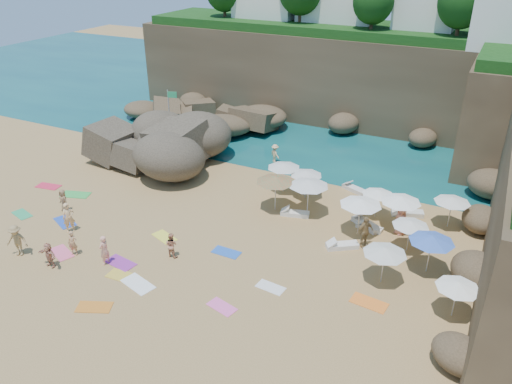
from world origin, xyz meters
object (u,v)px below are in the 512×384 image
at_px(person_stand_4, 401,220).
at_px(person_stand_6, 104,250).
at_px(parasol_1, 309,183).
at_px(person_stand_2, 275,154).
at_px(lounger_0, 295,214).
at_px(parasol_2, 411,223).
at_px(parasol_0, 284,165).
at_px(person_stand_0, 69,218).
at_px(person_stand_1, 171,245).
at_px(rock_outcrop, 169,160).
at_px(flag_pole, 170,109).
at_px(person_stand_5, 195,154).
at_px(person_stand_3, 365,232).

bearing_deg(person_stand_4, person_stand_6, -104.31).
height_order(parasol_1, person_stand_2, parasol_1).
bearing_deg(lounger_0, parasol_2, -20.75).
relative_size(parasol_0, parasol_2, 1.11).
bearing_deg(person_stand_6, parasol_0, 157.52).
relative_size(person_stand_0, person_stand_1, 1.28).
xyz_separation_m(lounger_0, person_stand_1, (-4.35, -7.28, 0.59)).
relative_size(parasol_2, person_stand_0, 1.08).
xyz_separation_m(rock_outcrop, person_stand_4, (18.77, -2.87, 0.93)).
distance_m(flag_pole, person_stand_5, 6.16).
height_order(person_stand_3, person_stand_6, person_stand_3).
xyz_separation_m(person_stand_2, person_stand_5, (-5.27, -3.29, 0.21)).
distance_m(parasol_0, person_stand_5, 7.97).
distance_m(parasol_1, parasol_2, 6.74).
bearing_deg(person_stand_3, rock_outcrop, 110.20).
distance_m(rock_outcrop, person_stand_1, 13.57).
distance_m(parasol_1, person_stand_5, 11.07).
bearing_deg(rock_outcrop, person_stand_2, 23.66).
distance_m(rock_outcrop, parasol_1, 13.50).
distance_m(person_stand_0, person_stand_5, 11.66).
distance_m(parasol_1, person_stand_0, 14.68).
height_order(flag_pole, parasol_1, flag_pole).
bearing_deg(parasol_2, person_stand_1, -150.82).
relative_size(rock_outcrop, person_stand_0, 4.64).
height_order(lounger_0, person_stand_5, person_stand_5).
height_order(parasol_2, lounger_0, parasol_2).
distance_m(parasol_1, person_stand_6, 12.77).
relative_size(parasol_0, lounger_0, 1.26).
xyz_separation_m(parasol_1, person_stand_3, (4.27, -2.10, -1.24)).
xyz_separation_m(parasol_1, person_stand_1, (-4.97, -7.84, -1.47)).
xyz_separation_m(flag_pole, parasol_2, (21.75, -8.14, -1.12)).
height_order(parasol_0, person_stand_6, parasol_0).
relative_size(person_stand_1, person_stand_2, 0.97).
distance_m(person_stand_1, person_stand_5, 12.35).
bearing_deg(person_stand_1, lounger_0, -119.87).
bearing_deg(parasol_1, person_stand_3, -26.20).
distance_m(rock_outcrop, person_stand_4, 19.01).
bearing_deg(parasol_0, person_stand_2, 121.37).
bearing_deg(parasol_2, flag_pole, 159.49).
bearing_deg(person_stand_2, rock_outcrop, 55.66).
height_order(rock_outcrop, person_stand_0, person_stand_0).
bearing_deg(person_stand_4, parasol_1, -139.01).
xyz_separation_m(rock_outcrop, parasol_0, (10.28, -0.86, 1.97)).
relative_size(parasol_1, person_stand_5, 1.31).
height_order(rock_outcrop, parasol_0, parasol_0).
relative_size(lounger_0, person_stand_6, 1.04).
bearing_deg(parasol_1, person_stand_2, 129.05).
relative_size(person_stand_2, person_stand_4, 0.82).
xyz_separation_m(person_stand_0, person_stand_2, (6.73, 14.86, -0.18)).
distance_m(rock_outcrop, person_stand_0, 11.57).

